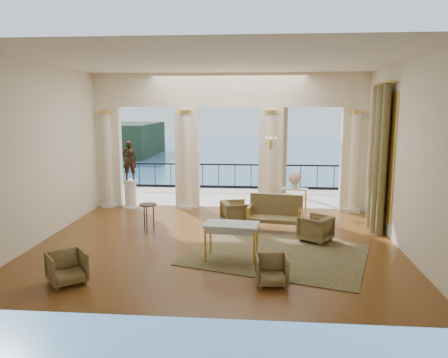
# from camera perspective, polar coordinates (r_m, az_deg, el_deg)

# --- Properties ---
(floor) EXTENTS (9.00, 9.00, 0.00)m
(floor) POSITION_cam_1_polar(r_m,az_deg,el_deg) (11.26, -0.92, -8.30)
(floor) COLOR #44270F
(floor) RESTS_ON ground
(room_walls) EXTENTS (9.00, 9.00, 9.00)m
(room_walls) POSITION_cam_1_polar(r_m,az_deg,el_deg) (9.62, -1.64, 6.11)
(room_walls) COLOR #EEE4C7
(room_walls) RESTS_ON ground
(arcade) EXTENTS (9.00, 0.56, 4.50)m
(arcade) POSITION_cam_1_polar(r_m,az_deg,el_deg) (14.55, 0.59, 6.16)
(arcade) COLOR #F3E3C7
(arcade) RESTS_ON ground
(terrace) EXTENTS (10.00, 3.60, 0.10)m
(terrace) POSITION_cam_1_polar(r_m,az_deg,el_deg) (16.87, 1.09, -2.39)
(terrace) COLOR beige
(terrace) RESTS_ON ground
(balustrade) EXTENTS (9.00, 0.06, 1.03)m
(balustrade) POSITION_cam_1_polar(r_m,az_deg,el_deg) (18.35, 1.43, 0.06)
(balustrade) COLOR black
(balustrade) RESTS_ON terrace
(palm_tree) EXTENTS (2.00, 2.00, 4.50)m
(palm_tree) POSITION_cam_1_polar(r_m,az_deg,el_deg) (17.29, 8.08, 11.63)
(palm_tree) COLOR #4C3823
(palm_tree) RESTS_ON terrace
(headland) EXTENTS (22.00, 18.00, 6.00)m
(headland) POSITION_cam_1_polar(r_m,az_deg,el_deg) (86.69, -16.18, 5.03)
(headland) COLOR black
(headland) RESTS_ON sea
(sea) EXTENTS (160.00, 160.00, 0.00)m
(sea) POSITION_cam_1_polar(r_m,az_deg,el_deg) (71.30, 4.00, 2.03)
(sea) COLOR #274F8E
(sea) RESTS_ON ground
(curtain) EXTENTS (0.33, 1.40, 4.09)m
(curtain) POSITION_cam_1_polar(r_m,az_deg,el_deg) (12.65, 19.49, 2.51)
(curtain) COLOR brown
(curtain) RESTS_ON ground
(window_frame) EXTENTS (0.04, 1.60, 3.40)m
(window_frame) POSITION_cam_1_polar(r_m,az_deg,el_deg) (12.69, 20.33, 2.85)
(window_frame) COLOR gold
(window_frame) RESTS_ON room_walls
(wall_sconce) EXTENTS (0.30, 0.11, 0.33)m
(wall_sconce) POSITION_cam_1_polar(r_m,az_deg,el_deg) (14.22, 6.14, 4.59)
(wall_sconce) COLOR gold
(wall_sconce) RESTS_ON arcade
(rug) EXTENTS (4.69, 4.11, 0.02)m
(rug) POSITION_cam_1_polar(r_m,az_deg,el_deg) (10.48, 6.95, -9.72)
(rug) COLOR #33381E
(rug) RESTS_ON ground
(armchair_a) EXTENTS (0.93, 0.92, 0.70)m
(armchair_a) POSITION_cam_1_polar(r_m,az_deg,el_deg) (9.26, -19.86, -10.66)
(armchair_a) COLOR #4A3E22
(armchair_a) RESTS_ON ground
(armchair_b) EXTENTS (0.66, 0.62, 0.64)m
(armchair_b) POSITION_cam_1_polar(r_m,az_deg,el_deg) (8.74, 6.26, -11.57)
(armchair_b) COLOR #4A3E22
(armchair_b) RESTS_ON ground
(armchair_c) EXTENTS (0.97, 0.98, 0.74)m
(armchair_c) POSITION_cam_1_polar(r_m,az_deg,el_deg) (11.51, 11.86, -6.19)
(armchair_c) COLOR #4A3E22
(armchair_c) RESTS_ON ground
(armchair_d) EXTENTS (0.92, 0.95, 0.78)m
(armchair_d) POSITION_cam_1_polar(r_m,az_deg,el_deg) (12.75, 1.56, -4.33)
(armchair_d) COLOR #4A3E22
(armchair_d) RESTS_ON ground
(settee) EXTENTS (1.58, 0.87, 0.99)m
(settee) POSITION_cam_1_polar(r_m,az_deg,el_deg) (12.34, 6.71, -4.40)
(settee) COLOR #4A3E22
(settee) RESTS_ON ground
(game_table) EXTENTS (1.27, 0.77, 0.83)m
(game_table) POSITION_cam_1_polar(r_m,az_deg,el_deg) (9.92, 1.00, -6.31)
(game_table) COLOR #A9C8D5
(game_table) RESTS_ON ground
(pedestal) EXTENTS (0.53, 0.53, 0.98)m
(pedestal) POSITION_cam_1_polar(r_m,az_deg,el_deg) (15.13, -12.10, -2.00)
(pedestal) COLOR silver
(pedestal) RESTS_ON ground
(statue) EXTENTS (0.51, 0.36, 1.31)m
(statue) POSITION_cam_1_polar(r_m,az_deg,el_deg) (14.94, -12.26, 2.38)
(statue) COLOR black
(statue) RESTS_ON pedestal
(console_table) EXTENTS (0.88, 0.52, 0.78)m
(console_table) POSITION_cam_1_polar(r_m,az_deg,el_deg) (14.46, 9.20, -1.73)
(console_table) COLOR silver
(console_table) RESTS_ON ground
(urn) EXTENTS (0.44, 0.44, 0.59)m
(urn) POSITION_cam_1_polar(r_m,az_deg,el_deg) (14.38, 9.25, 0.10)
(urn) COLOR silver
(urn) RESTS_ON console_table
(side_table) EXTENTS (0.48, 0.48, 0.78)m
(side_table) POSITION_cam_1_polar(r_m,az_deg,el_deg) (12.23, -9.90, -3.75)
(side_table) COLOR black
(side_table) RESTS_ON ground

